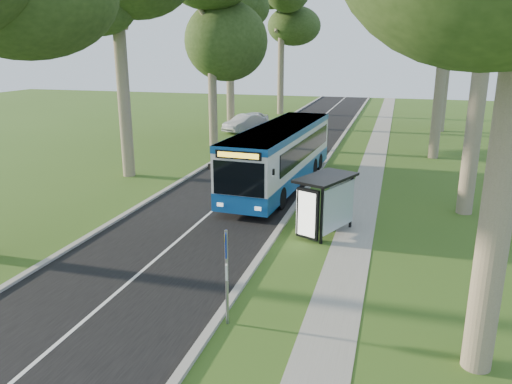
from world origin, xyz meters
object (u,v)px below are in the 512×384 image
bus_shelter (328,196)px  bus (280,156)px  car_silver (244,123)px  litter_bin (332,207)px  bus_stop_sign (227,267)px  car_white (252,119)px

bus_shelter → bus: bearing=140.4°
car_silver → litter_bin: bearing=-41.6°
bus_stop_sign → car_silver: bearing=89.7°
bus → car_silver: bearing=116.6°
litter_bin → car_white: car_white is taller
bus → bus_shelter: bus is taller
bus_stop_sign → car_white: bearing=88.6°
car_silver → bus_shelter: bearing=-43.7°
bus_stop_sign → car_silver: (-9.06, 30.91, -0.93)m
bus → bus_shelter: size_ratio=4.00×
litter_bin → car_silver: car_silver is taller
bus_shelter → car_white: size_ratio=0.76×
car_silver → car_white: bearing=115.4°
bus_stop_sign → bus_shelter: (1.63, 7.25, -0.03)m
bus_stop_sign → litter_bin: bearing=64.4°
bus → car_silver: (-7.26, 17.04, -0.94)m
bus → bus_stop_sign: size_ratio=4.59×
bus_shelter → car_silver: bearing=137.3°
litter_bin → car_silver: 23.75m
bus → bus_shelter: 7.46m
car_white → bus: bearing=-51.0°
bus → bus_stop_sign: (1.80, -13.87, -0.01)m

